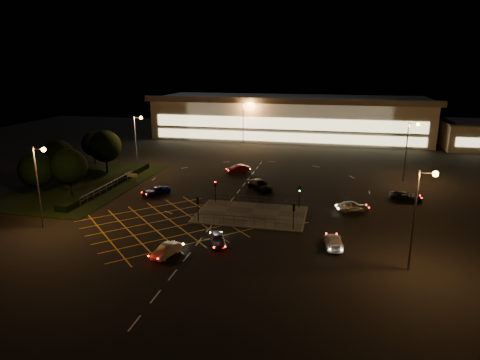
% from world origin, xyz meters
% --- Properties ---
extents(ground, '(180.00, 180.00, 0.00)m').
position_xyz_m(ground, '(0.00, 0.00, 0.00)').
color(ground, black).
rests_on(ground, ground).
extents(pedestrian_island, '(14.00, 9.00, 0.12)m').
position_xyz_m(pedestrian_island, '(2.00, -2.00, 0.06)').
color(pedestrian_island, '#4C4944').
rests_on(pedestrian_island, ground).
extents(grass_verge, '(18.00, 30.00, 0.08)m').
position_xyz_m(grass_verge, '(-28.00, 6.00, 0.04)').
color(grass_verge, black).
rests_on(grass_verge, ground).
extents(hedge, '(2.00, 26.00, 1.00)m').
position_xyz_m(hedge, '(-23.00, 6.00, 0.50)').
color(hedge, black).
rests_on(hedge, ground).
extents(supermarket, '(72.00, 26.50, 10.50)m').
position_xyz_m(supermarket, '(0.00, 61.95, 5.31)').
color(supermarket, beige).
rests_on(supermarket, ground).
extents(streetlight_sw, '(1.78, 0.56, 10.03)m').
position_xyz_m(streetlight_sw, '(-21.56, -12.00, 6.56)').
color(streetlight_sw, slate).
rests_on(streetlight_sw, ground).
extents(streetlight_se, '(1.78, 0.56, 10.03)m').
position_xyz_m(streetlight_se, '(20.44, -14.00, 6.56)').
color(streetlight_se, slate).
rests_on(streetlight_se, ground).
extents(streetlight_nw, '(1.78, 0.56, 10.03)m').
position_xyz_m(streetlight_nw, '(-23.56, 18.00, 6.56)').
color(streetlight_nw, slate).
rests_on(streetlight_nw, ground).
extents(streetlight_ne, '(1.78, 0.56, 10.03)m').
position_xyz_m(streetlight_ne, '(24.44, 20.00, 6.56)').
color(streetlight_ne, slate).
rests_on(streetlight_ne, ground).
extents(streetlight_far_left, '(1.78, 0.56, 10.03)m').
position_xyz_m(streetlight_far_left, '(-9.56, 48.00, 6.56)').
color(streetlight_far_left, slate).
rests_on(streetlight_far_left, ground).
extents(streetlight_far_right, '(1.78, 0.56, 10.03)m').
position_xyz_m(streetlight_far_right, '(30.44, 50.00, 6.56)').
color(streetlight_far_right, slate).
rests_on(streetlight_far_right, ground).
extents(signal_sw, '(0.28, 0.30, 3.15)m').
position_xyz_m(signal_sw, '(-4.00, -5.99, 2.37)').
color(signal_sw, black).
rests_on(signal_sw, pedestrian_island).
extents(signal_se, '(0.28, 0.30, 3.15)m').
position_xyz_m(signal_se, '(8.00, -5.99, 2.37)').
color(signal_se, black).
rests_on(signal_se, pedestrian_island).
extents(signal_nw, '(0.28, 0.30, 3.15)m').
position_xyz_m(signal_nw, '(-4.00, 1.99, 2.37)').
color(signal_nw, black).
rests_on(signal_nw, pedestrian_island).
extents(signal_ne, '(0.28, 0.30, 3.15)m').
position_xyz_m(signal_ne, '(8.00, 1.99, 2.37)').
color(signal_ne, black).
rests_on(signal_ne, pedestrian_island).
extents(tree_a, '(5.04, 5.04, 6.86)m').
position_xyz_m(tree_a, '(-30.00, -2.00, 4.33)').
color(tree_a, black).
rests_on(tree_a, ground).
extents(tree_b, '(5.40, 5.40, 7.35)m').
position_xyz_m(tree_b, '(-32.00, 6.00, 4.64)').
color(tree_b, black).
rests_on(tree_b, ground).
extents(tree_c, '(5.76, 5.76, 7.84)m').
position_xyz_m(tree_c, '(-28.00, 14.00, 4.95)').
color(tree_c, black).
rests_on(tree_c, ground).
extents(tree_d, '(4.68, 4.68, 6.37)m').
position_xyz_m(tree_d, '(-34.00, 20.00, 4.02)').
color(tree_d, black).
rests_on(tree_d, ground).
extents(tree_e, '(5.40, 5.40, 7.35)m').
position_xyz_m(tree_e, '(-26.00, 0.00, 4.64)').
color(tree_e, black).
rests_on(tree_e, ground).
extents(car_near_silver, '(2.89, 4.22, 1.34)m').
position_xyz_m(car_near_silver, '(0.32, -12.38, 0.67)').
color(car_near_silver, '#B1B4B8').
rests_on(car_near_silver, ground).
extents(car_queue_white, '(2.36, 4.01, 1.25)m').
position_xyz_m(car_queue_white, '(-4.14, -16.21, 0.63)').
color(car_queue_white, silver).
rests_on(car_queue_white, ground).
extents(car_left_blue, '(4.14, 4.94, 1.26)m').
position_xyz_m(car_left_blue, '(-13.93, 3.57, 0.63)').
color(car_left_blue, '#0C0E48').
rests_on(car_left_blue, ground).
extents(car_far_dkgrey, '(5.30, 5.39, 1.56)m').
position_xyz_m(car_far_dkgrey, '(1.13, 9.59, 0.78)').
color(car_far_dkgrey, black).
rests_on(car_far_dkgrey, ground).
extents(car_right_silver, '(4.54, 2.72, 1.45)m').
position_xyz_m(car_right_silver, '(15.13, 2.40, 0.72)').
color(car_right_silver, '#BABEC2').
rests_on(car_right_silver, ground).
extents(car_circ_red, '(4.38, 3.53, 1.40)m').
position_xyz_m(car_circ_red, '(-4.72, 19.68, 0.70)').
color(car_circ_red, maroon).
rests_on(car_circ_red, ground).
extents(car_east_grey, '(4.66, 2.18, 1.29)m').
position_xyz_m(car_east_grey, '(22.87, 9.05, 0.65)').
color(car_east_grey, black).
rests_on(car_east_grey, ground).
extents(car_approach_white, '(2.41, 4.78, 1.33)m').
position_xyz_m(car_approach_white, '(12.81, -10.09, 0.67)').
color(car_approach_white, silver).
rests_on(car_approach_white, ground).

